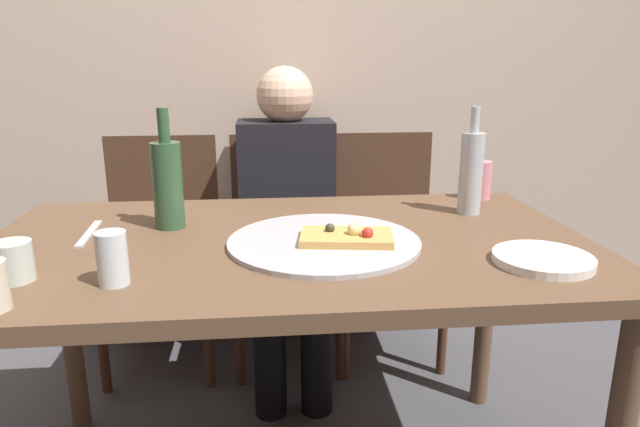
{
  "coord_description": "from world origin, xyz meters",
  "views": [
    {
      "loc": [
        -0.05,
        -1.33,
        1.2
      ],
      "look_at": [
        0.09,
        0.05,
        0.81
      ],
      "focal_mm": 31.28,
      "sensor_mm": 36.0,
      "label": 1
    }
  ],
  "objects_px": {
    "pizza_tray": "(324,242)",
    "guest_in_sweater": "(288,212)",
    "dining_table": "(288,270)",
    "wine_glass": "(112,258)",
    "chair_left": "(162,236)",
    "pizza_slice_last": "(347,236)",
    "chair_middle": "(287,232)",
    "soda_can": "(481,180)",
    "plate_stack": "(543,259)",
    "chair_right": "(383,229)",
    "tumbler_far": "(13,262)",
    "table_knife": "(89,233)",
    "wine_bottle": "(168,183)",
    "beer_bottle": "(471,171)"
  },
  "relations": [
    {
      "from": "chair_left",
      "to": "pizza_slice_last",
      "type": "bearing_deg",
      "value": 124.28
    },
    {
      "from": "pizza_tray",
      "to": "wine_bottle",
      "type": "xyz_separation_m",
      "value": [
        -0.39,
        0.18,
        0.12
      ]
    },
    {
      "from": "wine_bottle",
      "to": "table_knife",
      "type": "distance_m",
      "value": 0.24
    },
    {
      "from": "pizza_tray",
      "to": "guest_in_sweater",
      "type": "height_order",
      "value": "guest_in_sweater"
    },
    {
      "from": "table_knife",
      "to": "wine_glass",
      "type": "bearing_deg",
      "value": -160.07
    },
    {
      "from": "wine_bottle",
      "to": "beer_bottle",
      "type": "bearing_deg",
      "value": 3.97
    },
    {
      "from": "wine_glass",
      "to": "plate_stack",
      "type": "height_order",
      "value": "wine_glass"
    },
    {
      "from": "chair_middle",
      "to": "guest_in_sweater",
      "type": "height_order",
      "value": "guest_in_sweater"
    },
    {
      "from": "pizza_slice_last",
      "to": "guest_in_sweater",
      "type": "height_order",
      "value": "guest_in_sweater"
    },
    {
      "from": "dining_table",
      "to": "pizza_tray",
      "type": "xyz_separation_m",
      "value": [
        0.09,
        -0.05,
        0.09
      ]
    },
    {
      "from": "pizza_tray",
      "to": "guest_in_sweater",
      "type": "xyz_separation_m",
      "value": [
        -0.06,
        0.73,
        -0.12
      ]
    },
    {
      "from": "table_knife",
      "to": "chair_middle",
      "type": "distance_m",
      "value": 0.95
    },
    {
      "from": "dining_table",
      "to": "chair_middle",
      "type": "height_order",
      "value": "chair_middle"
    },
    {
      "from": "tumbler_far",
      "to": "table_knife",
      "type": "height_order",
      "value": "tumbler_far"
    },
    {
      "from": "tumbler_far",
      "to": "chair_middle",
      "type": "xyz_separation_m",
      "value": [
        0.59,
        1.05,
        -0.29
      ]
    },
    {
      "from": "wine_bottle",
      "to": "tumbler_far",
      "type": "bearing_deg",
      "value": -126.04
    },
    {
      "from": "wine_bottle",
      "to": "chair_right",
      "type": "height_order",
      "value": "wine_bottle"
    },
    {
      "from": "wine_bottle",
      "to": "soda_can",
      "type": "distance_m",
      "value": 0.97
    },
    {
      "from": "chair_right",
      "to": "table_knife",
      "type": "bearing_deg",
      "value": 38.65
    },
    {
      "from": "plate_stack",
      "to": "chair_middle",
      "type": "height_order",
      "value": "chair_middle"
    },
    {
      "from": "dining_table",
      "to": "wine_glass",
      "type": "relative_size",
      "value": 13.75
    },
    {
      "from": "dining_table",
      "to": "beer_bottle",
      "type": "bearing_deg",
      "value": 19.7
    },
    {
      "from": "chair_right",
      "to": "dining_table",
      "type": "bearing_deg",
      "value": 63.04
    },
    {
      "from": "plate_stack",
      "to": "chair_middle",
      "type": "bearing_deg",
      "value": 116.49
    },
    {
      "from": "soda_can",
      "to": "chair_left",
      "type": "xyz_separation_m",
      "value": [
        -1.1,
        0.47,
        -0.31
      ]
    },
    {
      "from": "chair_right",
      "to": "guest_in_sweater",
      "type": "bearing_deg",
      "value": 20.9
    },
    {
      "from": "chair_right",
      "to": "wine_bottle",
      "type": "bearing_deg",
      "value": 43.63
    },
    {
      "from": "pizza_tray",
      "to": "tumbler_far",
      "type": "xyz_separation_m",
      "value": [
        -0.65,
        -0.17,
        0.04
      ]
    },
    {
      "from": "soda_can",
      "to": "table_knife",
      "type": "height_order",
      "value": "soda_can"
    },
    {
      "from": "dining_table",
      "to": "chair_middle",
      "type": "relative_size",
      "value": 1.67
    },
    {
      "from": "dining_table",
      "to": "chair_right",
      "type": "height_order",
      "value": "chair_right"
    },
    {
      "from": "soda_can",
      "to": "plate_stack",
      "type": "distance_m",
      "value": 0.59
    },
    {
      "from": "pizza_slice_last",
      "to": "plate_stack",
      "type": "distance_m",
      "value": 0.44
    },
    {
      "from": "chair_left",
      "to": "tumbler_far",
      "type": "bearing_deg",
      "value": 84.88
    },
    {
      "from": "pizza_slice_last",
      "to": "plate_stack",
      "type": "relative_size",
      "value": 1.08
    },
    {
      "from": "beer_bottle",
      "to": "tumbler_far",
      "type": "relative_size",
      "value": 3.72
    },
    {
      "from": "dining_table",
      "to": "soda_can",
      "type": "distance_m",
      "value": 0.74
    },
    {
      "from": "chair_right",
      "to": "chair_left",
      "type": "bearing_deg",
      "value": 0.0
    },
    {
      "from": "chair_left",
      "to": "chair_middle",
      "type": "height_order",
      "value": "same"
    },
    {
      "from": "pizza_tray",
      "to": "chair_right",
      "type": "bearing_deg",
      "value": 69.06
    },
    {
      "from": "chair_left",
      "to": "wine_bottle",
      "type": "bearing_deg",
      "value": 103.03
    },
    {
      "from": "beer_bottle",
      "to": "chair_right",
      "type": "bearing_deg",
      "value": 100.13
    },
    {
      "from": "soda_can",
      "to": "chair_right",
      "type": "distance_m",
      "value": 0.6
    },
    {
      "from": "tumbler_far",
      "to": "wine_glass",
      "type": "height_order",
      "value": "wine_glass"
    },
    {
      "from": "table_knife",
      "to": "chair_middle",
      "type": "bearing_deg",
      "value": -39.28
    },
    {
      "from": "wine_bottle",
      "to": "pizza_slice_last",
      "type": "bearing_deg",
      "value": -23.87
    },
    {
      "from": "beer_bottle",
      "to": "guest_in_sweater",
      "type": "height_order",
      "value": "guest_in_sweater"
    },
    {
      "from": "plate_stack",
      "to": "chair_left",
      "type": "height_order",
      "value": "chair_left"
    },
    {
      "from": "tumbler_far",
      "to": "chair_right",
      "type": "height_order",
      "value": "chair_right"
    },
    {
      "from": "pizza_slice_last",
      "to": "tumbler_far",
      "type": "xyz_separation_m",
      "value": [
        -0.7,
        -0.15,
        0.02
      ]
    }
  ]
}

